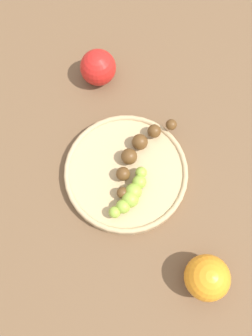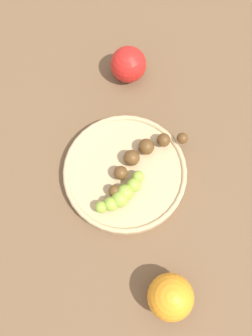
# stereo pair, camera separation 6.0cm
# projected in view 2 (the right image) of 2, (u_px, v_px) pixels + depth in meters

# --- Properties ---
(ground_plane) EXTENTS (2.40, 2.40, 0.00)m
(ground_plane) POSITION_uv_depth(u_px,v_px,m) (126.00, 174.00, 0.69)
(ground_plane) COLOR brown
(fruit_bowl) EXTENTS (0.23, 0.23, 0.02)m
(fruit_bowl) POSITION_uv_depth(u_px,v_px,m) (126.00, 172.00, 0.68)
(fruit_bowl) COLOR tan
(fruit_bowl) RESTS_ON ground_plane
(banana_overripe) EXTENTS (0.12, 0.15, 0.03)m
(banana_overripe) POSITION_uv_depth(u_px,v_px,m) (143.00, 155.00, 0.67)
(banana_overripe) COLOR #593819
(banana_overripe) RESTS_ON fruit_bowl
(banana_green) EXTENTS (0.08, 0.09, 0.03)m
(banana_green) POSITION_uv_depth(u_px,v_px,m) (124.00, 195.00, 0.65)
(banana_green) COLOR #8CAD38
(banana_green) RESTS_ON fruit_bowl
(orange_fruit) EXTENTS (0.08, 0.08, 0.08)m
(orange_fruit) POSITION_uv_depth(u_px,v_px,m) (172.00, 297.00, 0.59)
(orange_fruit) COLOR orange
(orange_fruit) RESTS_ON ground_plane
(apple_red) EXTENTS (0.07, 0.07, 0.07)m
(apple_red) POSITION_uv_depth(u_px,v_px,m) (129.00, 64.00, 0.73)
(apple_red) COLOR red
(apple_red) RESTS_ON ground_plane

